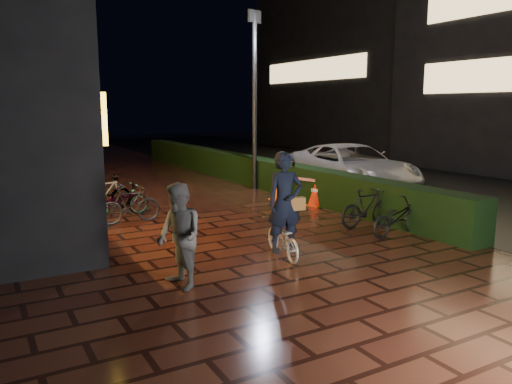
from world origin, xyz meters
TOP-DOWN VIEW (x-y plane):
  - ground at (0.00, 0.00)m, footprint 80.00×80.00m
  - asphalt_road at (9.00, 5.00)m, footprint 11.00×60.00m
  - hedge at (3.30, 8.00)m, footprint 0.70×20.00m
  - bystander_person at (-2.76, -1.04)m, footprint 0.71×0.87m
  - van at (5.67, 4.86)m, footprint 3.22×5.80m
  - far_buildings at (17.23, 9.61)m, footprint 9.08×31.00m
  - lamp_post_hedge at (2.84, 6.50)m, footprint 0.55×0.27m
  - lamp_post_sf at (-2.89, 10.00)m, footprint 0.51×0.14m
  - cyclist at (-0.51, -0.52)m, footprint 0.76×1.46m
  - traffic_barrier at (2.78, 3.87)m, footprint 0.95×1.87m
  - cart_assembly at (3.27, 4.83)m, footprint 0.69×0.72m
  - parked_bikes_storefront at (-2.29, 5.15)m, footprint 1.71×3.48m
  - parked_bikes_hedge at (2.53, 0.06)m, footprint 1.62×1.55m

SIDE VIEW (x-z plane):
  - ground at x=0.00m, z-range 0.00..0.00m
  - asphalt_road at x=9.00m, z-range 0.00..0.01m
  - traffic_barrier at x=2.78m, z-range 0.00..0.76m
  - parked_bikes_storefront at x=-2.29m, z-range -0.02..0.89m
  - parked_bikes_hedge at x=2.53m, z-range -0.02..0.89m
  - hedge at x=3.30m, z-range 0.00..1.00m
  - cart_assembly at x=3.27m, z-range 0.01..1.17m
  - cyclist at x=-0.51m, z-range -0.26..1.75m
  - van at x=5.67m, z-range 0.01..1.54m
  - bystander_person at x=-2.76m, z-range 0.00..1.67m
  - lamp_post_sf at x=-2.89m, z-range 0.27..5.69m
  - lamp_post_hedge at x=2.84m, z-range 0.29..6.15m
  - far_buildings at x=17.23m, z-range -0.53..13.47m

